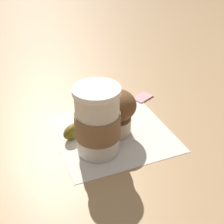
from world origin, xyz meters
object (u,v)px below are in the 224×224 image
(coffee_cup, at_px, (98,122))
(banana, at_px, (90,122))
(muffin, at_px, (116,110))
(sugar_packet, at_px, (143,97))

(coffee_cup, height_order, banana, coffee_cup)
(muffin, height_order, sugar_packet, muffin)
(muffin, bearing_deg, coffee_cup, 143.00)
(banana, distance_m, sugar_packet, 0.18)
(sugar_packet, bearing_deg, banana, 129.13)
(coffee_cup, relative_size, banana, 1.06)
(banana, bearing_deg, coffee_cup, -171.85)
(muffin, bearing_deg, sugar_packet, -33.35)
(coffee_cup, xyz_separation_m, banana, (0.08, 0.01, -0.05))
(coffee_cup, xyz_separation_m, sugar_packet, (0.19, -0.13, -0.07))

